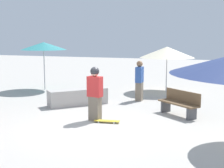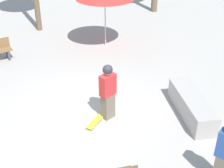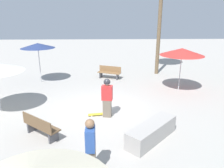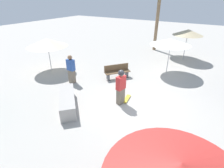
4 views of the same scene
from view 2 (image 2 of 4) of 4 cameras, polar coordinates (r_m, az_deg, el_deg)
The scene contains 4 objects.
ground_plane at distance 9.57m, azimuth -5.04°, elevation -5.22°, with size 60.00×60.00×0.00m, color #ADA8A0.
skater_main at distance 8.84m, azimuth -0.77°, elevation -1.14°, with size 0.50×0.33×1.73m.
skateboard at distance 9.10m, azimuth -3.01°, elevation -6.82°, with size 0.82×0.33×0.07m.
concrete_ledge at distance 9.57m, azimuth 14.34°, elevation -3.88°, with size 2.09×2.12×0.63m.
Camera 2 is at (5.74, 5.26, 5.56)m, focal length 50.00 mm.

